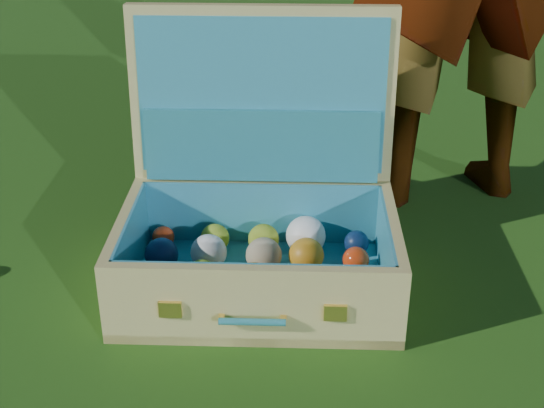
% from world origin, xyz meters
% --- Properties ---
extents(ground, '(60.00, 60.00, 0.00)m').
position_xyz_m(ground, '(0.00, 0.00, 0.00)').
color(ground, '#215114').
rests_on(ground, ground).
extents(suitcase, '(0.75, 0.67, 0.60)m').
position_xyz_m(suitcase, '(-0.08, 0.25, 0.17)').
color(suitcase, '#DDCD77').
rests_on(suitcase, ground).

